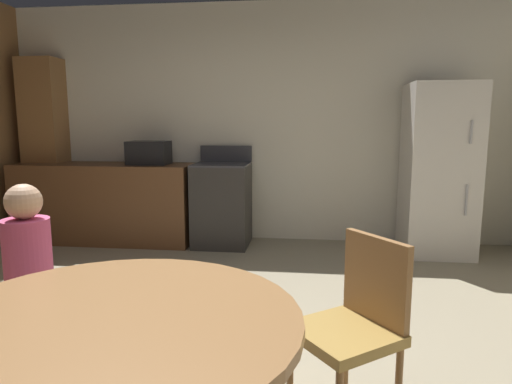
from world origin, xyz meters
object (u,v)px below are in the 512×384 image
object	(u,v)px
refrigerator	(439,170)
chair_northeast	(356,320)
microwave	(149,153)
person_child	(30,287)
oven_range	(222,204)
dining_table	(113,362)

from	to	relation	value
refrigerator	chair_northeast	xyz separation A→B (m)	(-1.11, -2.87, -0.38)
microwave	person_child	xyz separation A→B (m)	(0.44, -2.91, -0.45)
microwave	person_child	distance (m)	2.97
refrigerator	chair_northeast	bearing A→B (deg)	-111.09
oven_range	dining_table	xyz separation A→B (m)	(0.34, -3.56, 0.14)
refrigerator	microwave	world-z (taller)	refrigerator
refrigerator	dining_table	bearing A→B (deg)	-119.07
person_child	microwave	bearing A→B (deg)	140.96
oven_range	microwave	distance (m)	1.00
refrigerator	dining_table	distance (m)	4.02
refrigerator	chair_northeast	world-z (taller)	refrigerator
microwave	refrigerator	bearing A→B (deg)	-0.92
dining_table	person_child	world-z (taller)	person_child
dining_table	person_child	distance (m)	0.97
oven_range	person_child	bearing A→B (deg)	-97.48
dining_table	person_child	size ratio (longest dim) A/B	1.14
oven_range	dining_table	distance (m)	3.58
refrigerator	oven_range	bearing A→B (deg)	178.65
oven_range	dining_table	bearing A→B (deg)	-84.59
person_child	refrigerator	bearing A→B (deg)	89.20
chair_northeast	dining_table	bearing A→B (deg)	0.00
refrigerator	microwave	xyz separation A→B (m)	(-3.11, 0.05, 0.15)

